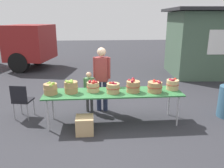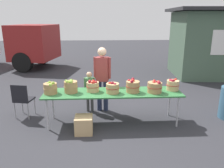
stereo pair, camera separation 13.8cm
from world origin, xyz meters
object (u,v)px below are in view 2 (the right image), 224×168
Objects in this scene: apple_basket_green_1 at (71,86)px; apple_basket_red_4 at (173,85)px; apple_basket_red_3 at (155,87)px; produce_crate at (84,125)px; apple_basket_red_1 at (113,88)px; child_customer at (90,88)px; folding_chair at (22,98)px; apple_basket_red_0 at (93,86)px; market_table at (113,93)px; vendor_adult at (102,74)px; apple_basket_green_0 at (50,88)px; apple_basket_red_2 at (133,86)px.

apple_basket_green_1 is 2.34m from apple_basket_red_4.
apple_basket_red_4 is (0.46, 0.14, 0.00)m from apple_basket_red_3.
apple_basket_green_1 is 0.91m from produce_crate.
produce_crate is (-0.64, -0.40, -0.69)m from apple_basket_red_1.
child_customer is 1.64m from folding_chair.
apple_basket_red_0 is 1.78m from folding_chair.
apple_basket_red_1 is 1.02m from produce_crate.
market_table is 9.15× the size of apple_basket_red_3.
vendor_adult reaches higher than apple_basket_red_0.
folding_chair is at bearing 163.06° from apple_basket_green_1.
apple_basket_red_3 is 0.32× the size of child_customer.
child_customer is at bearing 85.64° from produce_crate.
apple_basket_green_0 is 1.37m from apple_basket_red_1.
apple_basket_red_0 is at bearing 5.57° from apple_basket_green_1.
vendor_adult reaches higher than child_customer.
apple_basket_green_1 is at bearing -174.43° from apple_basket_red_0.
apple_basket_red_0 is (0.93, 0.10, 0.00)m from apple_basket_green_0.
child_customer is at bearing 125.96° from apple_basket_red_1.
apple_basket_red_2 is at bearing 0.06° from apple_basket_green_0.
apple_basket_green_1 is 0.30× the size of child_customer.
apple_basket_red_1 is (1.37, -0.04, -0.00)m from apple_basket_green_0.
apple_basket_red_0 is (-0.45, 0.07, 0.16)m from market_table.
apple_basket_red_4 reaches higher than market_table.
apple_basket_red_4 is 1.75m from vendor_adult.
apple_basket_red_0 is at bearing 163.33° from apple_basket_red_1.
apple_basket_green_0 reaches higher than apple_basket_red_1.
folding_chair is (-2.16, 0.39, -0.21)m from market_table.
vendor_adult is at bearing 70.69° from produce_crate.
apple_basket_green_0 is 0.36× the size of folding_chair.
child_customer reaches higher than market_table.
vendor_adult is at bearing 145.12° from apple_basket_red_3.
market_table reaches higher than produce_crate.
apple_basket_red_2 reaches higher than produce_crate.
market_table is 0.96m from apple_basket_green_1.
apple_basket_red_3 is (2.32, -0.05, 0.00)m from apple_basket_green_0.
apple_basket_red_0 is 1.85m from apple_basket_red_4.
apple_basket_red_1 is 0.18× the size of vendor_adult.
apple_basket_red_0 reaches higher than produce_crate.
apple_basket_green_1 is 0.49m from apple_basket_red_0.
apple_basket_red_3 is 3.16m from folding_chair.
apple_basket_red_0 reaches higher than folding_chair.
apple_basket_red_2 is at bearing -3.26° from market_table.
produce_crate is at bearing -166.25° from apple_basket_red_3.
folding_chair is at bearing 20.43° from vendor_adult.
apple_basket_red_4 is (2.34, 0.05, -0.01)m from apple_basket_green_1.
produce_crate is (-0.19, -0.53, -0.69)m from apple_basket_red_0.
apple_basket_red_2 is (0.90, -0.09, 0.01)m from apple_basket_red_0.
apple_basket_green_1 is 1.04× the size of apple_basket_red_1.
apple_basket_green_1 reaches higher than apple_basket_red_2.
vendor_adult is at bearing -172.45° from child_customer.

